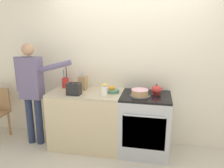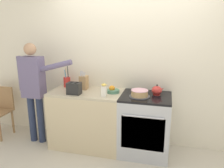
% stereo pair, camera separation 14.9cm
% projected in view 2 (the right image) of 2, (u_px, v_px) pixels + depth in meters
% --- Properties ---
extents(ground_plane, '(16.00, 16.00, 0.00)m').
position_uv_depth(ground_plane, '(122.00, 161.00, 3.12)').
color(ground_plane, beige).
extents(wall_back, '(8.00, 0.04, 2.60)m').
position_uv_depth(wall_back, '(132.00, 64.00, 3.41)').
color(wall_back, silver).
rests_on(wall_back, ground_plane).
extents(counter_cabinet, '(1.10, 0.63, 0.90)m').
position_uv_depth(counter_cabinet, '(87.00, 119.00, 3.46)').
color(counter_cabinet, beige).
rests_on(counter_cabinet, ground_plane).
extents(stove_range, '(0.72, 0.66, 0.90)m').
position_uv_depth(stove_range, '(145.00, 125.00, 3.24)').
color(stove_range, '#B7BABF').
rests_on(stove_range, ground_plane).
extents(layer_cake, '(0.29, 0.29, 0.10)m').
position_uv_depth(layer_cake, '(140.00, 93.00, 3.08)').
color(layer_cake, '#4C4C51').
rests_on(layer_cake, stove_range).
extents(tea_kettle, '(0.18, 0.15, 0.15)m').
position_uv_depth(tea_kettle, '(157.00, 90.00, 3.16)').
color(tea_kettle, red).
rests_on(tea_kettle, stove_range).
extents(knife_block, '(0.11, 0.13, 0.30)m').
position_uv_depth(knife_block, '(84.00, 82.00, 3.44)').
color(knife_block, tan).
rests_on(knife_block, counter_cabinet).
extents(utensil_crock, '(0.11, 0.11, 0.35)m').
position_uv_depth(utensil_crock, '(67.00, 82.00, 3.57)').
color(utensil_crock, red).
rests_on(utensil_crock, counter_cabinet).
extents(fruit_bowl, '(0.19, 0.19, 0.11)m').
position_uv_depth(fruit_bowl, '(113.00, 90.00, 3.27)').
color(fruit_bowl, '#4C7F66').
rests_on(fruit_bowl, counter_cabinet).
extents(toaster, '(0.21, 0.14, 0.18)m').
position_uv_depth(toaster, '(74.00, 88.00, 3.18)').
color(toaster, black).
rests_on(toaster, counter_cabinet).
extents(milk_carton, '(0.07, 0.07, 0.20)m').
position_uv_depth(milk_carton, '(104.00, 90.00, 3.07)').
color(milk_carton, white).
rests_on(milk_carton, counter_cabinet).
extents(person_baker, '(0.92, 0.20, 1.63)m').
position_uv_depth(person_baker, '(34.00, 85.00, 3.43)').
color(person_baker, '#283351').
rests_on(person_baker, ground_plane).
extents(dining_chair, '(0.40, 0.40, 0.85)m').
position_uv_depth(dining_chair, '(0.00, 108.00, 3.80)').
color(dining_chair, '#997047').
rests_on(dining_chair, ground_plane).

